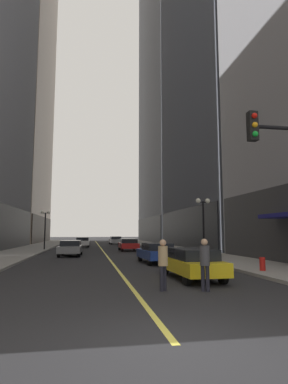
% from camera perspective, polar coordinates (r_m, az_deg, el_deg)
% --- Properties ---
extents(ground_plane, '(200.00, 200.00, 0.00)m').
position_cam_1_polar(ground_plane, '(41.04, -7.51, -9.84)').
color(ground_plane, '#262628').
extents(sidewalk_left, '(4.50, 78.00, 0.15)m').
position_cam_1_polar(sidewalk_left, '(41.54, -19.11, -9.38)').
color(sidewalk_left, gray).
rests_on(sidewalk_left, ground).
extents(sidewalk_right, '(4.50, 78.00, 0.15)m').
position_cam_1_polar(sidewalk_right, '(42.18, 3.93, -9.71)').
color(sidewalk_right, gray).
rests_on(sidewalk_right, ground).
extents(lane_centre_stripe, '(0.16, 70.00, 0.01)m').
position_cam_1_polar(lane_centre_stripe, '(41.04, -7.51, -9.84)').
color(lane_centre_stripe, '#E5D64C').
rests_on(lane_centre_stripe, ground).
extents(building_left_far, '(11.21, 26.00, 84.31)m').
position_cam_1_polar(building_left_far, '(78.49, -20.65, 24.08)').
color(building_left_far, gray).
rests_on(building_left_far, ground).
extents(building_right_mid, '(13.29, 24.00, 65.48)m').
position_cam_1_polar(building_right_mid, '(54.07, 14.03, 27.67)').
color(building_right_mid, '#4C515B').
rests_on(building_right_mid, ground).
extents(building_right_far, '(10.56, 26.00, 77.94)m').
position_cam_1_polar(building_right_far, '(77.50, 4.76, 21.34)').
color(building_right_far, slate).
rests_on(building_right_far, ground).
extents(car_yellow, '(1.86, 4.69, 1.32)m').
position_cam_1_polar(car_yellow, '(14.67, 8.33, -12.13)').
color(car_yellow, yellow).
rests_on(car_yellow, ground).
extents(car_blue, '(2.02, 4.30, 1.32)m').
position_cam_1_polar(car_blue, '(21.80, 2.20, -10.52)').
color(car_blue, navy).
rests_on(car_blue, ground).
extents(car_grey, '(2.00, 4.52, 1.32)m').
position_cam_1_polar(car_grey, '(29.09, -12.75, -9.48)').
color(car_grey, slate).
rests_on(car_grey, ground).
extents(car_red, '(1.92, 4.14, 1.32)m').
position_cam_1_polar(car_red, '(36.05, -2.77, -9.14)').
color(car_red, '#B21919').
rests_on(car_red, ground).
extents(car_white, '(1.89, 4.32, 1.32)m').
position_cam_1_polar(car_white, '(45.84, -10.73, -8.58)').
color(car_white, silver).
rests_on(car_white, ground).
extents(car_silver, '(1.97, 4.66, 1.32)m').
position_cam_1_polar(car_silver, '(54.91, -5.04, -8.40)').
color(car_silver, '#B7B7BC').
rests_on(car_silver, ground).
extents(pedestrian_in_tan_trench, '(0.48, 0.48, 1.78)m').
position_cam_1_polar(pedestrian_in_tan_trench, '(11.67, 3.35, -11.93)').
color(pedestrian_in_tan_trench, black).
rests_on(pedestrian_in_tan_trench, ground).
extents(pedestrian_with_orange_bag, '(0.47, 0.47, 1.80)m').
position_cam_1_polar(pedestrian_with_orange_bag, '(11.77, 10.62, -11.70)').
color(pedestrian_with_orange_bag, black).
rests_on(pedestrian_with_orange_bag, ground).
extents(street_lamp_left_far, '(1.06, 0.36, 4.43)m').
position_cam_1_polar(street_lamp_left_far, '(38.06, -16.95, -4.91)').
color(street_lamp_left_far, black).
rests_on(street_lamp_left_far, ground).
extents(street_lamp_right_mid, '(1.06, 0.36, 4.43)m').
position_cam_1_polar(street_lamp_right_mid, '(23.44, 10.36, -3.96)').
color(street_lamp_right_mid, black).
rests_on(street_lamp_right_mid, ground).
extents(fire_hydrant_right, '(0.28, 0.28, 0.80)m').
position_cam_1_polar(fire_hydrant_right, '(17.42, 20.09, -12.02)').
color(fire_hydrant_right, red).
rests_on(fire_hydrant_right, ground).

